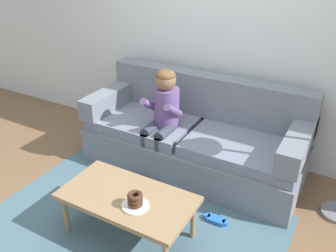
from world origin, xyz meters
name	(u,v)px	position (x,y,z in m)	size (l,w,h in m)	color
ground	(148,209)	(0.00, 0.00, 0.00)	(10.00, 10.00, 0.00)	brown
wall_back	(216,26)	(0.00, 1.40, 1.40)	(8.00, 0.10, 2.80)	silver
area_rug	(133,225)	(0.00, -0.25, 0.01)	(2.49, 1.60, 0.01)	#476675
couch	(194,138)	(0.06, 0.85, 0.34)	(2.26, 0.90, 0.96)	slate
coffee_table	(128,200)	(0.03, -0.34, 0.37)	(1.08, 0.57, 0.41)	#937551
person_child	(163,113)	(-0.21, 0.64, 0.67)	(0.34, 0.58, 1.10)	#664C84
plate	(135,206)	(0.16, -0.42, 0.42)	(0.21, 0.21, 0.01)	white
donut	(135,203)	(0.16, -0.42, 0.44)	(0.12, 0.12, 0.04)	#422619
donut_second	(135,199)	(0.16, -0.42, 0.48)	(0.12, 0.12, 0.04)	#422619
donut_third	(135,196)	(0.16, -0.42, 0.51)	(0.12, 0.12, 0.04)	#422619
toy_controller	(216,220)	(0.62, 0.14, 0.03)	(0.23, 0.09, 0.05)	blue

